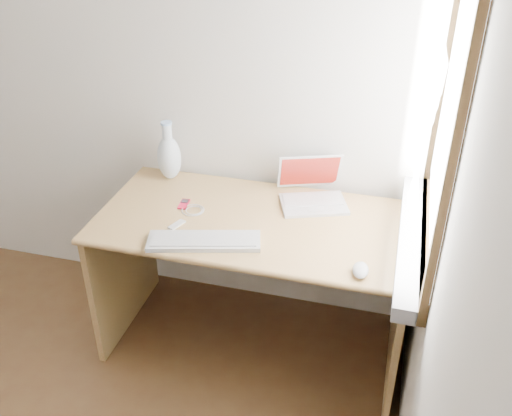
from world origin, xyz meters
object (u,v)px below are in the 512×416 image
(external_keyboard, at_px, (204,241))
(laptop, at_px, (316,193))
(desk, at_px, (258,248))
(vase, at_px, (169,156))

(external_keyboard, bearing_deg, laptop, 35.04)
(desk, bearing_deg, vase, 159.68)
(laptop, bearing_deg, vase, 156.27)
(desk, xyz_separation_m, vase, (-0.49, 0.18, 0.32))
(desk, height_order, external_keyboard, external_keyboard)
(external_keyboard, distance_m, vase, 0.61)
(desk, xyz_separation_m, external_keyboard, (-0.15, -0.31, 0.22))
(laptop, relative_size, external_keyboard, 0.72)
(desk, relative_size, external_keyboard, 2.85)
(laptop, bearing_deg, external_keyboard, -150.42)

